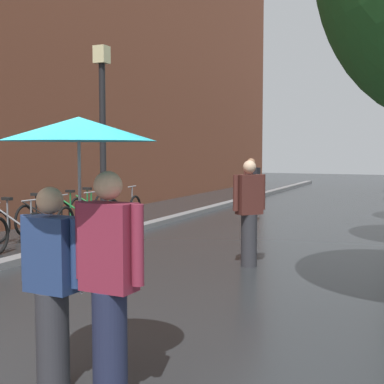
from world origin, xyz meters
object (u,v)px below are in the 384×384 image
Objects in this scene: parked_bicycle_6 at (94,211)px; street_lamp_post at (103,130)px; parked_bicycle_3 at (15,227)px; parked_bicycle_7 at (117,207)px; couple_under_umbrella at (80,211)px; parked_bicycle_4 at (45,220)px; pedestrian_walking_far at (249,212)px; parked_bicycle_5 at (77,215)px; pedestrian_walking_midground at (251,189)px.

street_lamp_post is at bearing -53.02° from parked_bicycle_6.
parked_bicycle_3 and parked_bicycle_7 have the same top height.
parked_bicycle_3 is 7.06m from couple_under_umbrella.
parked_bicycle_4 is at bearing 130.82° from couple_under_umbrella.
parked_bicycle_7 is at bearing 92.28° from parked_bicycle_3.
pedestrian_walking_far is at bearing 1.12° from parked_bicycle_3.
pedestrian_walking_far reaches higher than parked_bicycle_7.
couple_under_umbrella is at bearing -49.18° from parked_bicycle_4.
street_lamp_post reaches higher than parked_bicycle_3.
parked_bicycle_7 is (-0.12, 1.96, 0.00)m from parked_bicycle_5.
parked_bicycle_6 is at bearing 126.98° from street_lamp_post.
street_lamp_post reaches higher than parked_bicycle_7.
pedestrian_walking_midground is at bearing 58.34° from parked_bicycle_3.
parked_bicycle_7 is at bearing 119.94° from couple_under_umbrella.
pedestrian_walking_far is at bearing -72.98° from pedestrian_walking_midground.
couple_under_umbrella is at bearing -54.20° from parked_bicycle_5.
parked_bicycle_4 is 1.02m from parked_bicycle_5.
parked_bicycle_3 is 0.53× the size of couple_under_umbrella.
pedestrian_walking_midground reaches higher than parked_bicycle_6.
street_lamp_post is 5.12m from pedestrian_walking_midground.
parked_bicycle_6 is at bearing 98.26° from parked_bicycle_5.
parked_bicycle_3 is at bearing -86.66° from parked_bicycle_6.
pedestrian_walking_far is (3.00, -0.36, -1.38)m from street_lamp_post.
parked_bicycle_3 is 4.07m from parked_bicycle_7.
couple_under_umbrella is 1.28× the size of pedestrian_walking_midground.
parked_bicycle_7 is 6.33m from pedestrian_walking_far.
parked_bicycle_3 and parked_bicycle_6 have the same top height.
street_lamp_post is (1.91, -3.61, 1.88)m from parked_bicycle_7.
parked_bicycle_7 is (0.01, 2.97, 0.00)m from parked_bicycle_4.
parked_bicycle_4 is at bearing -89.75° from parked_bicycle_6.
street_lamp_post is (1.92, -2.55, 1.88)m from parked_bicycle_6.
parked_bicycle_5 is 1.01× the size of parked_bicycle_7.
pedestrian_walking_midground is (1.44, 4.72, -1.37)m from street_lamp_post.
parked_bicycle_5 is at bearing 157.25° from pedestrian_walking_far.
parked_bicycle_7 is 0.30× the size of street_lamp_post.
street_lamp_post is at bearing -107.01° from pedestrian_walking_midground.
parked_bicycle_4 is at bearing -96.95° from parked_bicycle_5.
parked_bicycle_3 is 3.01m from parked_bicycle_6.
parked_bicycle_6 is (-0.13, 0.90, 0.00)m from parked_bicycle_5.
parked_bicycle_5 is (0.12, 1.01, 0.00)m from parked_bicycle_4.
parked_bicycle_3 is 6.10m from pedestrian_walking_midground.
parked_bicycle_5 is 0.67× the size of pedestrian_walking_far.
parked_bicycle_5 is 0.91m from parked_bicycle_6.
pedestrian_walking_far is at bearing -11.49° from parked_bicycle_4.
pedestrian_walking_far is (4.74, 0.09, 0.51)m from parked_bicycle_3.
parked_bicycle_4 is 0.53× the size of couple_under_umbrella.
parked_bicycle_6 is (-0.18, 3.00, 0.00)m from parked_bicycle_3.
pedestrian_walking_midground is 0.97× the size of pedestrian_walking_far.
pedestrian_walking_midground reaches higher than parked_bicycle_4.
parked_bicycle_6 is 0.51× the size of couple_under_umbrella.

